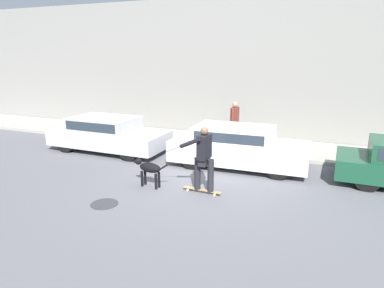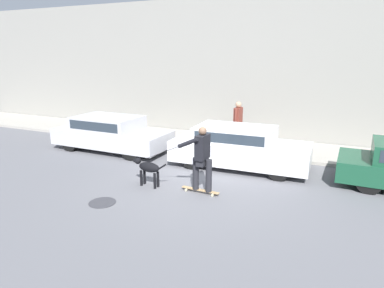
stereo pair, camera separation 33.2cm
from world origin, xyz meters
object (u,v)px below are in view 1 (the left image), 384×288
at_px(parked_car_0, 108,134).
at_px(pedestrian_with_bag, 235,120).
at_px(dog, 149,169).
at_px(parked_car_1, 238,147).
at_px(skateboarder, 204,156).

distance_m(parked_car_0, pedestrian_with_bag, 4.71).
height_order(parked_car_0, dog, parked_car_0).
distance_m(dog, pedestrian_with_bag, 5.01).
distance_m(parked_car_1, pedestrian_with_bag, 2.51).
bearing_deg(pedestrian_with_bag, parked_car_0, -146.92).
bearing_deg(parked_car_1, dog, -126.03).
xyz_separation_m(skateboarder, pedestrian_with_bag, (-0.50, 4.76, 0.01)).
relative_size(parked_car_0, dog, 4.11).
bearing_deg(dog, skateboarder, -169.69).
distance_m(skateboarder, pedestrian_with_bag, 4.79).
bearing_deg(parked_car_0, parked_car_1, 0.83).
xyz_separation_m(parked_car_0, parked_car_1, (4.80, -0.00, 0.01)).
height_order(parked_car_1, skateboarder, skateboarder).
bearing_deg(skateboarder, parked_car_0, -24.38).
xyz_separation_m(parked_car_1, dog, (-1.72, -2.52, -0.13)).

